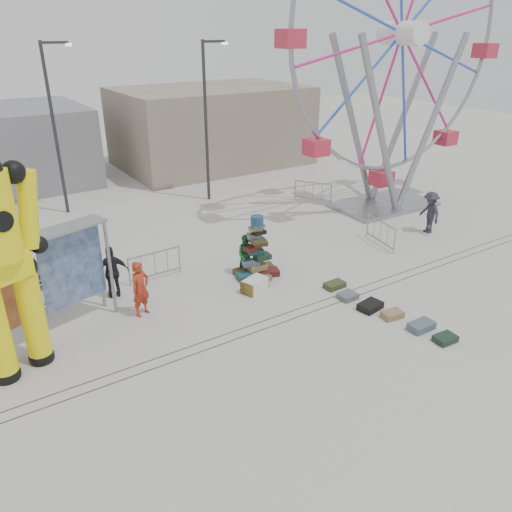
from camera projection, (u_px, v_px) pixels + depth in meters
ground at (319, 322)px, 15.77m from camera, size 90.00×90.00×0.00m
track_line_near at (307, 314)px, 16.22m from camera, size 40.00×0.04×0.01m
track_line_far at (299, 309)px, 16.53m from camera, size 40.00×0.04×0.01m
building_right at (211, 126)px, 33.46m from camera, size 12.00×8.00×5.00m
lamp_post_right at (207, 114)px, 25.36m from camera, size 1.41×0.25×8.00m
lamp_post_left at (55, 122)px, 23.43m from camera, size 1.41×0.25×8.00m
suitcase_tower at (256, 259)px, 18.52m from camera, size 1.74×1.47×2.37m
ferris_wheel at (399, 58)px, 23.09m from camera, size 12.62×3.23×14.64m
banner_scaffold at (36, 264)px, 14.05m from camera, size 4.49×1.95×3.23m
steamer_trunk at (255, 285)px, 17.59m from camera, size 1.09×0.84×0.45m
row_case_0 at (335, 285)px, 17.85m from camera, size 0.75×0.48×0.20m
row_case_1 at (348, 296)px, 17.12m from camera, size 0.65×0.55×0.19m
row_case_2 at (370, 306)px, 16.46m from camera, size 0.88×0.67×0.23m
row_case_3 at (392, 314)px, 15.99m from camera, size 0.72×0.52×0.22m
row_case_4 at (421, 326)px, 15.35m from camera, size 0.83×0.49×0.24m
row_case_5 at (445, 339)px, 14.76m from camera, size 0.69×0.51×0.20m
barricade_dummy_a at (24, 304)px, 15.70m from camera, size 2.00×0.24×1.10m
barricade_dummy_b at (47, 293)px, 16.38m from camera, size 1.93×0.72×1.10m
barricade_dummy_c at (155, 265)px, 18.28m from camera, size 2.00×0.17×1.10m
barricade_wheel_front at (381, 233)px, 21.21m from camera, size 0.51×1.98×1.10m
barricade_wheel_back at (313, 192)px, 26.52m from camera, size 1.18×1.73×1.10m
pedestrian_red at (141, 289)px, 15.84m from camera, size 0.79×0.66×1.86m
pedestrian_green at (247, 255)px, 18.59m from camera, size 0.94×0.87×1.56m
pedestrian_black at (112, 272)px, 16.92m from camera, size 1.16×0.66×1.86m
pedestrian_grey at (430, 212)px, 22.35m from camera, size 1.01×1.38×1.91m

